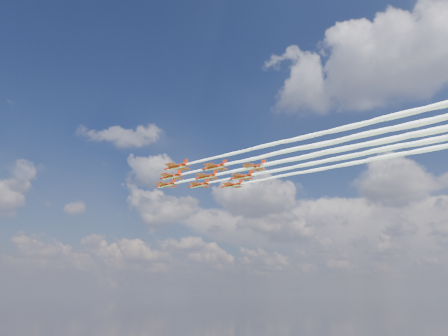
{
  "coord_description": "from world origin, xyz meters",
  "views": [
    {
      "loc": [
        91.88,
        -116.63,
        47.74
      ],
      "look_at": [
        7.59,
        5.63,
        91.29
      ],
      "focal_mm": 35.0,
      "sensor_mm": 36.0,
      "label": 1
    }
  ],
  "objects": [
    {
      "name": "jet_lead",
      "position": [
        33.13,
        0.54,
        87.99
      ],
      "size": [
        107.38,
        9.41,
        2.67
      ],
      "rotation": [
        0.0,
        0.0,
        -0.04
      ],
      "color": "#A21F09"
    },
    {
      "name": "jet_row4_starb",
      "position": [
        62.78,
        7.09,
        87.99
      ],
      "size": [
        107.38,
        9.41,
        2.67
      ],
      "rotation": [
        0.0,
        0.0,
        -0.04
      ],
      "color": "#A21F09"
    },
    {
      "name": "jet_tail",
      "position": [
        72.26,
        -0.98,
        87.99
      ],
      "size": [
        107.38,
        9.41,
        2.67
      ],
      "rotation": [
        0.0,
        0.0,
        -0.04
      ],
      "color": "#A21F09"
    },
    {
      "name": "jet_row2_starb",
      "position": [
        43.21,
        7.85,
        87.99
      ],
      "size": [
        107.38,
        9.41,
        2.67
      ],
      "rotation": [
        0.0,
        0.0,
        -0.04
      ],
      "color": "#A21F09"
    },
    {
      "name": "jet_row3_port",
      "position": [
        52.1,
        -15.59,
        87.99
      ],
      "size": [
        107.38,
        9.41,
        2.67
      ],
      "rotation": [
        0.0,
        0.0,
        -0.04
      ],
      "color": "#A21F09"
    },
    {
      "name": "jet_row3_starb",
      "position": [
        53.29,
        15.16,
        87.99
      ],
      "size": [
        107.38,
        9.41,
        2.67
      ],
      "rotation": [
        0.0,
        0.0,
        -0.04
      ],
      "color": "#A21F09"
    },
    {
      "name": "jet_row2_port",
      "position": [
        42.62,
        -7.52,
        87.99
      ],
      "size": [
        107.38,
        9.41,
        2.67
      ],
      "rotation": [
        0.0,
        0.0,
        -0.04
      ],
      "color": "#A21F09"
    },
    {
      "name": "jet_row3_centre",
      "position": [
        52.7,
        -0.22,
        87.99
      ],
      "size": [
        107.38,
        9.41,
        2.67
      ],
      "rotation": [
        0.0,
        0.0,
        -0.04
      ],
      "color": "#A21F09"
    },
    {
      "name": "jet_row4_port",
      "position": [
        62.18,
        -8.28,
        87.99
      ],
      "size": [
        107.38,
        9.41,
        2.67
      ],
      "rotation": [
        0.0,
        0.0,
        -0.04
      ],
      "color": "#A21F09"
    }
  ]
}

